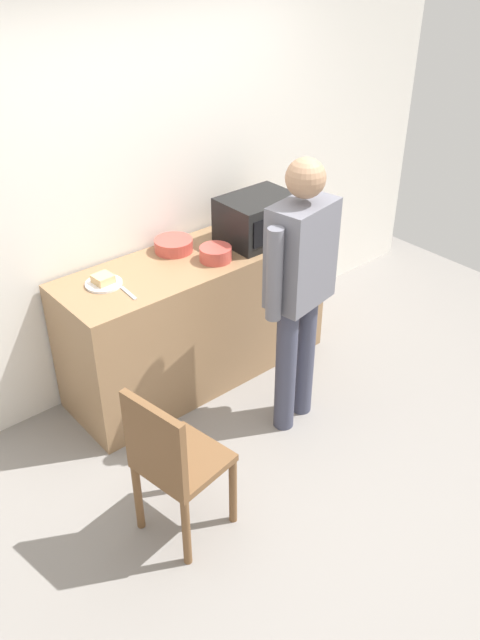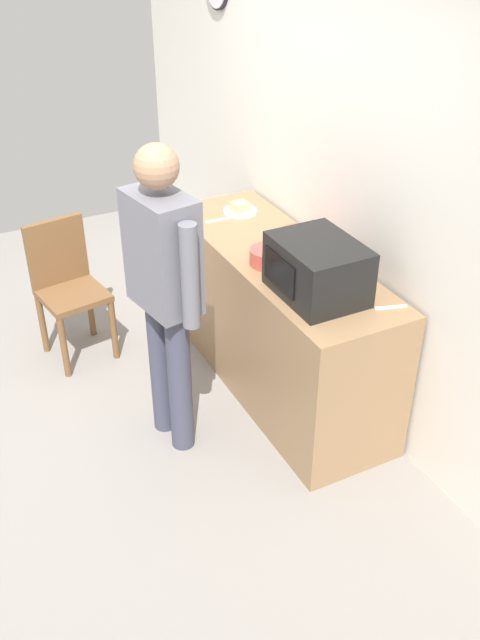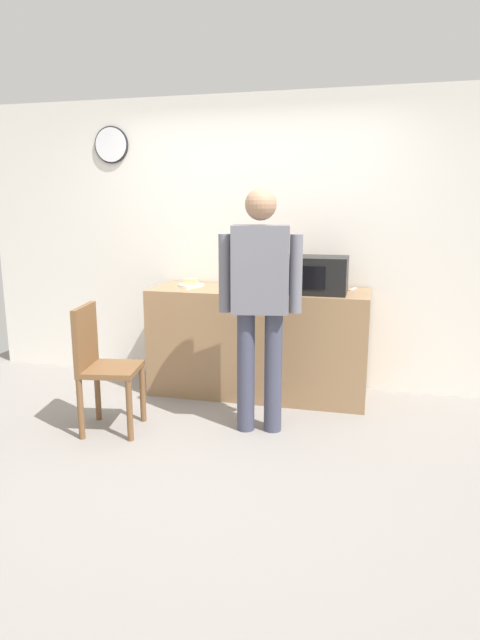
{
  "view_description": "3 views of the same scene",
  "coord_description": "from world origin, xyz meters",
  "px_view_note": "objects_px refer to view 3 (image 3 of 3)",
  "views": [
    {
      "loc": [
        -2.12,
        -1.86,
        2.88
      ],
      "look_at": [
        0.14,
        0.8,
        0.64
      ],
      "focal_mm": 36.69,
      "sensor_mm": 36.0,
      "label": 1
    },
    {
      "loc": [
        3.25,
        -0.62,
        2.79
      ],
      "look_at": [
        0.27,
        0.88,
        0.66
      ],
      "focal_mm": 39.15,
      "sensor_mm": 36.0,
      "label": 2
    },
    {
      "loc": [
        1.05,
        -3.24,
        1.64
      ],
      "look_at": [
        0.05,
        0.78,
        0.76
      ],
      "focal_mm": 30.07,
      "sensor_mm": 36.0,
      "label": 3
    }
  ],
  "objects_px": {
    "microwave": "(316,275)",
    "salad_bowl": "(257,282)",
    "cereal_bowl": "(265,287)",
    "person_standing": "(260,293)",
    "wooden_chair": "(101,362)",
    "spoon_utensil": "(353,289)",
    "sandwich_plate": "(191,283)",
    "fork_utensil": "(190,289)"
  },
  "relations": [
    {
      "from": "microwave",
      "to": "salad_bowl",
      "type": "bearing_deg",
      "value": 157.92
    },
    {
      "from": "cereal_bowl",
      "to": "person_standing",
      "type": "distance_m",
      "value": 0.67
    },
    {
      "from": "person_standing",
      "to": "wooden_chair",
      "type": "distance_m",
      "value": 1.27
    },
    {
      "from": "spoon_utensil",
      "to": "person_standing",
      "type": "relative_size",
      "value": 0.1
    },
    {
      "from": "sandwich_plate",
      "to": "person_standing",
      "type": "relative_size",
      "value": 0.13
    },
    {
      "from": "fork_utensil",
      "to": "spoon_utensil",
      "type": "height_order",
      "value": "same"
    },
    {
      "from": "microwave",
      "to": "person_standing",
      "type": "height_order",
      "value": "person_standing"
    },
    {
      "from": "sandwich_plate",
      "to": "wooden_chair",
      "type": "bearing_deg",
      "value": -105.87
    },
    {
      "from": "fork_utensil",
      "to": "wooden_chair",
      "type": "distance_m",
      "value": 1.09
    },
    {
      "from": "salad_bowl",
      "to": "person_standing",
      "type": "relative_size",
      "value": 0.14
    },
    {
      "from": "spoon_utensil",
      "to": "person_standing",
      "type": "height_order",
      "value": "person_standing"
    },
    {
      "from": "microwave",
      "to": "spoon_utensil",
      "type": "bearing_deg",
      "value": 42.92
    },
    {
      "from": "microwave",
      "to": "wooden_chair",
      "type": "xyz_separation_m",
      "value": [
        -1.45,
        -0.99,
        -0.56
      ]
    },
    {
      "from": "microwave",
      "to": "cereal_bowl",
      "type": "xyz_separation_m",
      "value": [
        -0.42,
        -0.06,
        -0.1
      ]
    },
    {
      "from": "sandwich_plate",
      "to": "person_standing",
      "type": "xyz_separation_m",
      "value": [
        0.81,
        -0.85,
        0.08
      ]
    },
    {
      "from": "microwave",
      "to": "cereal_bowl",
      "type": "height_order",
      "value": "microwave"
    },
    {
      "from": "wooden_chair",
      "to": "sandwich_plate",
      "type": "bearing_deg",
      "value": 74.13
    },
    {
      "from": "spoon_utensil",
      "to": "wooden_chair",
      "type": "xyz_separation_m",
      "value": [
        -1.74,
        -1.26,
        -0.42
      ]
    },
    {
      "from": "microwave",
      "to": "person_standing",
      "type": "bearing_deg",
      "value": -113.9
    },
    {
      "from": "salad_bowl",
      "to": "cereal_bowl",
      "type": "relative_size",
      "value": 1.22
    },
    {
      "from": "wooden_chair",
      "to": "spoon_utensil",
      "type": "bearing_deg",
      "value": 36.0
    },
    {
      "from": "sandwich_plate",
      "to": "cereal_bowl",
      "type": "bearing_deg",
      "value": -14.55
    },
    {
      "from": "spoon_utensil",
      "to": "wooden_chair",
      "type": "distance_m",
      "value": 2.19
    },
    {
      "from": "sandwich_plate",
      "to": "salad_bowl",
      "type": "xyz_separation_m",
      "value": [
        0.59,
        0.1,
        0.02
      ]
    },
    {
      "from": "spoon_utensil",
      "to": "person_standing",
      "type": "xyz_separation_m",
      "value": [
        -0.61,
        -0.99,
        0.09
      ]
    },
    {
      "from": "salad_bowl",
      "to": "wooden_chair",
      "type": "xyz_separation_m",
      "value": [
        -0.9,
        -1.22,
        -0.45
      ]
    },
    {
      "from": "sandwich_plate",
      "to": "person_standing",
      "type": "distance_m",
      "value": 1.18
    },
    {
      "from": "spoon_utensil",
      "to": "wooden_chair",
      "type": "relative_size",
      "value": 0.18
    },
    {
      "from": "microwave",
      "to": "spoon_utensil",
      "type": "xyz_separation_m",
      "value": [
        0.29,
        0.27,
        -0.15
      ]
    },
    {
      "from": "spoon_utensil",
      "to": "microwave",
      "type": "bearing_deg",
      "value": -137.08
    },
    {
      "from": "microwave",
      "to": "sandwich_plate",
      "type": "distance_m",
      "value": 1.15
    },
    {
      "from": "salad_bowl",
      "to": "fork_utensil",
      "type": "height_order",
      "value": "salad_bowl"
    },
    {
      "from": "sandwich_plate",
      "to": "wooden_chair",
      "type": "height_order",
      "value": "sandwich_plate"
    },
    {
      "from": "person_standing",
      "to": "fork_utensil",
      "type": "bearing_deg",
      "value": 138.91
    },
    {
      "from": "person_standing",
      "to": "spoon_utensil",
      "type": "bearing_deg",
      "value": 58.44
    },
    {
      "from": "microwave",
      "to": "person_standing",
      "type": "relative_size",
      "value": 0.28
    },
    {
      "from": "sandwich_plate",
      "to": "fork_utensil",
      "type": "bearing_deg",
      "value": -73.5
    },
    {
      "from": "sandwich_plate",
      "to": "cereal_bowl",
      "type": "xyz_separation_m",
      "value": [
        0.71,
        -0.19,
        0.02
      ]
    },
    {
      "from": "sandwich_plate",
      "to": "spoon_utensil",
      "type": "distance_m",
      "value": 1.43
    },
    {
      "from": "microwave",
      "to": "wooden_chair",
      "type": "distance_m",
      "value": 1.85
    },
    {
      "from": "cereal_bowl",
      "to": "fork_utensil",
      "type": "bearing_deg",
      "value": -179.76
    },
    {
      "from": "microwave",
      "to": "sandwich_plate",
      "type": "height_order",
      "value": "microwave"
    }
  ]
}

